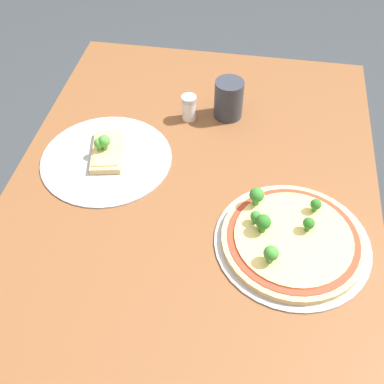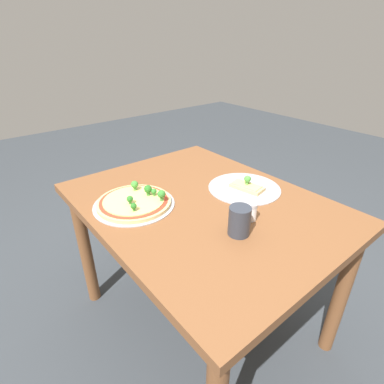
% 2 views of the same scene
% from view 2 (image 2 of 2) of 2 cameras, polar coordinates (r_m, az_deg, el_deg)
% --- Properties ---
extents(ground_plane, '(8.00, 8.00, 0.00)m').
position_cam_2_polar(ground_plane, '(1.68, 1.59, -23.00)').
color(ground_plane, '#33383D').
extents(dining_table, '(1.09, 0.84, 0.70)m').
position_cam_2_polar(dining_table, '(1.27, 1.94, -5.58)').
color(dining_table, brown).
rests_on(dining_table, ground_plane).
extents(pizza_tray_whole, '(0.32, 0.32, 0.07)m').
position_cam_2_polar(pizza_tray_whole, '(1.21, -10.83, -1.83)').
color(pizza_tray_whole, '#A3A3A8').
rests_on(pizza_tray_whole, dining_table).
extents(pizza_tray_slice, '(0.32, 0.32, 0.06)m').
position_cam_2_polar(pizza_tray_slice, '(1.34, 10.11, 0.93)').
color(pizza_tray_slice, '#A3A3A8').
rests_on(pizza_tray_slice, dining_table).
extents(drinking_cup, '(0.07, 0.07, 0.10)m').
position_cam_2_polar(drinking_cup, '(1.02, 9.02, -5.46)').
color(drinking_cup, '#2D333D').
rests_on(drinking_cup, dining_table).
extents(condiment_shaker, '(0.04, 0.04, 0.07)m').
position_cam_2_polar(condiment_shaker, '(1.11, 11.29, -3.69)').
color(condiment_shaker, silver).
rests_on(condiment_shaker, dining_table).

